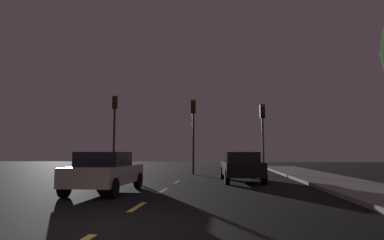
{
  "coord_description": "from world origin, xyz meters",
  "views": [
    {
      "loc": [
        2.3,
        -6.2,
        1.44
      ],
      "look_at": [
        0.34,
        14.32,
        3.48
      ],
      "focal_mm": 30.94,
      "sensor_mm": 36.0,
      "label": 1
    }
  ],
  "objects_px": {
    "traffic_signal_left": "(114,119)",
    "traffic_signal_right": "(263,125)",
    "car_stopped_ahead": "(241,166)",
    "traffic_signal_center": "(193,122)",
    "car_adjacent_lane": "(105,172)"
  },
  "relations": [
    {
      "from": "traffic_signal_left",
      "to": "traffic_signal_center",
      "type": "relative_size",
      "value": 1.07
    },
    {
      "from": "traffic_signal_left",
      "to": "car_stopped_ahead",
      "type": "bearing_deg",
      "value": -31.62
    },
    {
      "from": "traffic_signal_right",
      "to": "car_adjacent_lane",
      "type": "bearing_deg",
      "value": -123.95
    },
    {
      "from": "car_stopped_ahead",
      "to": "car_adjacent_lane",
      "type": "relative_size",
      "value": 1.1
    },
    {
      "from": "traffic_signal_left",
      "to": "car_stopped_ahead",
      "type": "height_order",
      "value": "traffic_signal_left"
    },
    {
      "from": "traffic_signal_left",
      "to": "traffic_signal_right",
      "type": "relative_size",
      "value": 1.16
    },
    {
      "from": "car_adjacent_lane",
      "to": "traffic_signal_center",
      "type": "bearing_deg",
      "value": 77.4
    },
    {
      "from": "car_stopped_ahead",
      "to": "car_adjacent_lane",
      "type": "xyz_separation_m",
      "value": [
        -5.18,
        -5.09,
        -0.01
      ]
    },
    {
      "from": "traffic_signal_center",
      "to": "car_adjacent_lane",
      "type": "xyz_separation_m",
      "value": [
        -2.29,
        -10.25,
        -2.74
      ]
    },
    {
      "from": "traffic_signal_center",
      "to": "car_adjacent_lane",
      "type": "relative_size",
      "value": 1.21
    },
    {
      "from": "traffic_signal_left",
      "to": "traffic_signal_right",
      "type": "distance_m",
      "value": 10.09
    },
    {
      "from": "traffic_signal_center",
      "to": "traffic_signal_right",
      "type": "distance_m",
      "value": 4.61
    },
    {
      "from": "traffic_signal_center",
      "to": "traffic_signal_left",
      "type": "bearing_deg",
      "value": 179.99
    },
    {
      "from": "traffic_signal_center",
      "to": "traffic_signal_right",
      "type": "xyz_separation_m",
      "value": [
        4.61,
        -0.0,
        -0.24
      ]
    },
    {
      "from": "traffic_signal_left",
      "to": "traffic_signal_center",
      "type": "distance_m",
      "value": 5.48
    }
  ]
}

